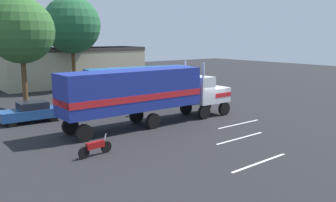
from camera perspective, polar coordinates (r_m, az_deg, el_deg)
ground_plane at (r=29.49m, az=6.42°, el=-2.39°), size 120.00×120.00×0.00m
lane_stripe_near at (r=27.05m, az=11.37°, el=-3.66°), size 4.40×0.25×0.01m
lane_stripe_mid at (r=23.34m, az=11.54°, el=-5.87°), size 4.40×0.32×0.01m
lane_stripe_far at (r=19.15m, az=14.55°, el=-9.58°), size 4.40×0.35×0.01m
semi_truck at (r=25.72m, az=-3.63°, el=1.53°), size 14.22×3.15×4.50m
person_bystander at (r=29.32m, az=-4.70°, el=-0.65°), size 0.38×0.48×1.63m
parked_bus at (r=36.24m, az=-4.52°, el=3.29°), size 11.22×3.83×3.40m
parked_car at (r=28.92m, az=-21.20°, el=-1.64°), size 4.44×1.91×1.57m
motorcycle at (r=19.87m, az=-11.60°, el=-7.29°), size 2.10×0.43×1.12m
tree_left at (r=34.29m, az=-22.60°, el=10.39°), size 5.82×5.82×9.91m
tree_right at (r=45.33m, az=-15.22°, el=11.72°), size 6.91×6.91×11.37m
building_backdrop at (r=49.88m, az=-14.73°, el=5.65°), size 18.97×6.41×5.09m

